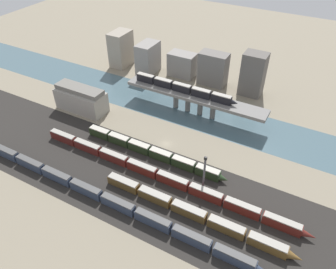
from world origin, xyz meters
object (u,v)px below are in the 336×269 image
at_px(train_on_bridge, 184,88).
at_px(signal_tower, 204,173).
at_px(train_yard_far, 160,175).
at_px(train_yard_outer, 152,152).
at_px(warehouse_building, 81,99).
at_px(train_yard_near, 105,198).
at_px(train_yard_mid, 193,213).

distance_m(train_on_bridge, signal_tower, 52.61).
relative_size(train_yard_far, signal_tower, 7.30).
xyz_separation_m(train_on_bridge, train_yard_outer, (4.53, -36.88, -9.61)).
distance_m(train_yard_far, signal_tower, 17.34).
height_order(train_yard_far, warehouse_building, warehouse_building).
xyz_separation_m(train_yard_far, warehouse_building, (-56.96, 23.10, 3.92)).
relative_size(train_yard_near, train_yard_far, 1.04).
xyz_separation_m(train_yard_far, train_yard_outer, (-9.38, 10.11, 0.02)).
bearing_deg(train_yard_mid, train_yard_near, -162.96).
relative_size(train_yard_outer, warehouse_building, 2.56).
relative_size(train_yard_near, signal_tower, 7.62).
bearing_deg(train_yard_outer, train_yard_mid, -35.39).
height_order(train_on_bridge, signal_tower, signal_tower).
bearing_deg(train_yard_near, train_yard_mid, 17.04).
bearing_deg(train_yard_mid, signal_tower, 100.30).
relative_size(train_yard_near, train_yard_mid, 1.65).
relative_size(train_yard_far, train_yard_outer, 1.72).
relative_size(train_yard_mid, train_yard_outer, 1.09).
distance_m(train_yard_far, warehouse_building, 61.59).
height_order(train_on_bridge, warehouse_building, train_on_bridge).
bearing_deg(signal_tower, warehouse_building, 165.19).
bearing_deg(signal_tower, train_yard_far, -166.48).
relative_size(train_yard_near, train_yard_outer, 1.80).
bearing_deg(train_yard_near, train_yard_far, 58.75).
relative_size(train_yard_mid, signal_tower, 4.63).
distance_m(train_yard_far, train_yard_outer, 13.79).
height_order(train_yard_near, train_yard_mid, train_yard_near).
xyz_separation_m(train_yard_mid, train_yard_outer, (-27.75, 19.71, 0.22)).
xyz_separation_m(train_yard_near, signal_tower, (27.28, 22.54, 5.75)).
distance_m(train_yard_outer, warehouse_building, 49.47).
bearing_deg(train_yard_far, warehouse_building, 157.93).
xyz_separation_m(train_yard_mid, train_yard_far, (-18.36, 9.60, 0.21)).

